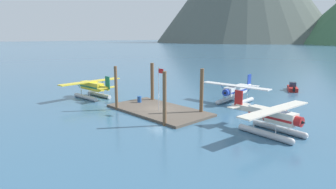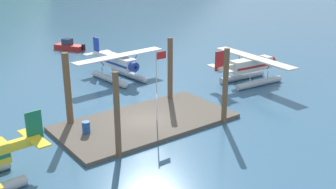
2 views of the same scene
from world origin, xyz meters
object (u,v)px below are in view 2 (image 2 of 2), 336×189
at_px(seaplane_white_bow_right, 119,65).
at_px(seaplane_cream_stbd_fwd, 251,68).
at_px(flagpole, 158,77).
at_px(boat_red_open_north, 69,46).
at_px(fuel_drum, 86,127).

relative_size(seaplane_white_bow_right, seaplane_cream_stbd_fwd, 1.00).
height_order(flagpole, seaplane_white_bow_right, flagpole).
relative_size(seaplane_cream_stbd_fwd, boat_red_open_north, 2.37).
xyz_separation_m(flagpole, fuel_drum, (-5.60, 1.12, -3.06)).
height_order(seaplane_white_bow_right, boat_red_open_north, seaplane_white_bow_right).
relative_size(flagpole, seaplane_white_bow_right, 0.53).
bearing_deg(seaplane_white_bow_right, flagpole, -106.04).
bearing_deg(flagpole, boat_red_open_north, 80.05).
height_order(fuel_drum, seaplane_white_bow_right, seaplane_white_bow_right).
bearing_deg(seaplane_white_bow_right, fuel_drum, -129.99).
height_order(fuel_drum, boat_red_open_north, boat_red_open_north).
bearing_deg(boat_red_open_north, seaplane_white_bow_right, -95.29).
bearing_deg(seaplane_cream_stbd_fwd, boat_red_open_north, 109.21).
bearing_deg(seaplane_white_bow_right, seaplane_cream_stbd_fwd, -41.41).
bearing_deg(flagpole, seaplane_cream_stbd_fwd, 11.74).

